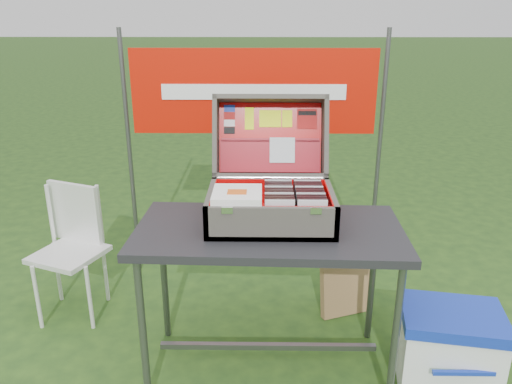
{
  "coord_description": "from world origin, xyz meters",
  "views": [
    {
      "loc": [
        0.06,
        -2.19,
        1.78
      ],
      "look_at": [
        0.03,
        0.1,
        0.96
      ],
      "focal_mm": 35.0,
      "sensor_mm": 36.0,
      "label": 1
    }
  ],
  "objects_px": {
    "table": "(268,300)",
    "cardboard_box": "(346,288)",
    "chair": "(69,256)",
    "suitcase": "(271,166)",
    "cooler": "(448,349)"
  },
  "relations": [
    {
      "from": "suitcase",
      "to": "cooler",
      "type": "height_order",
      "value": "suitcase"
    },
    {
      "from": "table",
      "to": "cardboard_box",
      "type": "bearing_deg",
      "value": 48.27
    },
    {
      "from": "table",
      "to": "cooler",
      "type": "distance_m",
      "value": 0.92
    },
    {
      "from": "suitcase",
      "to": "chair",
      "type": "height_order",
      "value": "suitcase"
    },
    {
      "from": "table",
      "to": "cardboard_box",
      "type": "height_order",
      "value": "table"
    },
    {
      "from": "suitcase",
      "to": "chair",
      "type": "bearing_deg",
      "value": 163.35
    },
    {
      "from": "cardboard_box",
      "to": "chair",
      "type": "bearing_deg",
      "value": 160.86
    },
    {
      "from": "cooler",
      "to": "cardboard_box",
      "type": "bearing_deg",
      "value": 131.67
    },
    {
      "from": "chair",
      "to": "suitcase",
      "type": "bearing_deg",
      "value": 5.32
    },
    {
      "from": "table",
      "to": "cooler",
      "type": "xyz_separation_m",
      "value": [
        0.89,
        -0.13,
        -0.19
      ]
    },
    {
      "from": "cooler",
      "to": "chair",
      "type": "distance_m",
      "value": 2.19
    },
    {
      "from": "suitcase",
      "to": "chair",
      "type": "relative_size",
      "value": 0.76
    },
    {
      "from": "table",
      "to": "suitcase",
      "type": "xyz_separation_m",
      "value": [
        0.01,
        0.12,
        0.68
      ]
    },
    {
      "from": "chair",
      "to": "cardboard_box",
      "type": "relative_size",
      "value": 2.3
    },
    {
      "from": "table",
      "to": "cooler",
      "type": "bearing_deg",
      "value": -6.54
    }
  ]
}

